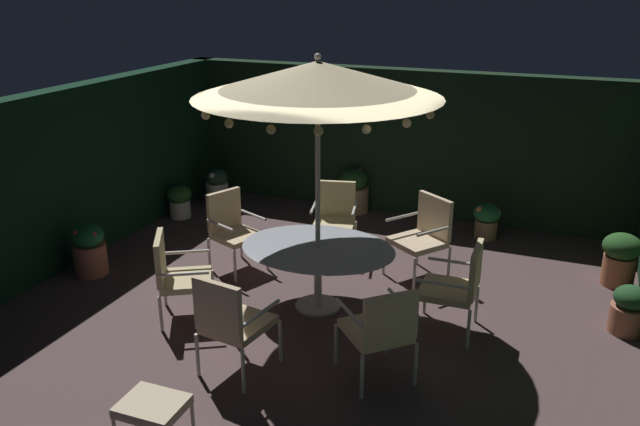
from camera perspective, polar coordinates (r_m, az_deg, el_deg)
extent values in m
cube|color=#4F3B3A|center=(7.67, 0.35, -7.91)|extent=(7.48, 7.15, 0.02)
cube|color=black|center=(10.33, 7.43, 6.16)|extent=(7.48, 0.30, 2.27)
cube|color=black|center=(9.09, -21.21, 3.04)|extent=(0.30, 7.15, 2.27)
cylinder|color=beige|center=(7.56, -0.19, -8.12)|extent=(0.52, 0.52, 0.03)
cylinder|color=beige|center=(7.40, -0.19, -5.76)|extent=(0.09, 0.09, 0.72)
ellipsoid|color=#9CA3AD|center=(7.25, -0.19, -3.08)|extent=(1.76, 1.39, 0.03)
cylinder|color=beige|center=(7.05, -0.20, 0.93)|extent=(0.06, 0.06, 2.55)
cone|color=beige|center=(6.74, -0.21, 11.67)|extent=(2.60, 2.60, 0.37)
sphere|color=beige|center=(6.71, -0.21, 13.56)|extent=(0.07, 0.07, 0.07)
sphere|color=#F9DB8C|center=(6.40, 9.66, 8.50)|extent=(0.09, 0.09, 0.09)
sphere|color=#F9DB8C|center=(6.86, 9.89, 9.23)|extent=(0.09, 0.09, 0.09)
sphere|color=#F9DB8C|center=(7.33, 8.46, 10.00)|extent=(0.09, 0.09, 0.09)
sphere|color=#F9DB8C|center=(7.68, 5.90, 10.56)|extent=(0.09, 0.09, 0.09)
sphere|color=#F9DB8C|center=(7.87, 3.32, 10.85)|extent=(0.09, 0.09, 0.09)
sphere|color=#F9DB8C|center=(7.95, -0.45, 10.98)|extent=(0.09, 0.09, 0.09)
sphere|color=#F9DB8C|center=(7.89, -3.25, 10.88)|extent=(0.09, 0.09, 0.09)
sphere|color=#F9DB8C|center=(7.62, -6.95, 10.44)|extent=(0.09, 0.09, 0.09)
sphere|color=#F9DB8C|center=(7.32, -8.94, 9.95)|extent=(0.09, 0.09, 0.09)
sphere|color=#F9DB8C|center=(6.84, -10.32, 9.18)|extent=(0.09, 0.09, 0.09)
sphere|color=#F9DB8C|center=(6.38, -10.00, 8.43)|extent=(0.09, 0.09, 0.09)
sphere|color=#F9DB8C|center=(5.98, -8.00, 7.78)|extent=(0.09, 0.09, 0.09)
sphere|color=#F9DB8C|center=(5.71, -4.32, 7.32)|extent=(0.09, 0.09, 0.09)
sphere|color=#F9DB8C|center=(5.62, -0.14, 7.19)|extent=(0.09, 0.09, 0.09)
sphere|color=#F9DB8C|center=(5.71, 4.09, 7.35)|extent=(0.09, 0.09, 0.09)
sphere|color=#F9DB8C|center=(5.99, 7.62, 7.81)|extent=(0.09, 0.09, 0.09)
cylinder|color=beige|center=(7.89, 8.28, -5.39)|extent=(0.04, 0.04, 0.44)
cylinder|color=beige|center=(8.31, 5.62, -3.93)|extent=(0.04, 0.04, 0.44)
cylinder|color=beige|center=(8.24, 11.25, -4.44)|extent=(0.04, 0.04, 0.44)
cylinder|color=beige|center=(8.64, 8.55, -3.10)|extent=(0.04, 0.04, 0.44)
cube|color=beige|center=(8.16, 8.51, -2.55)|extent=(0.79, 0.78, 0.07)
cube|color=beige|center=(8.23, 10.03, -0.26)|extent=(0.50, 0.38, 0.52)
cylinder|color=beige|center=(7.87, 10.01, -1.57)|extent=(0.34, 0.46, 0.04)
cylinder|color=beige|center=(8.28, 7.26, -0.31)|extent=(0.34, 0.46, 0.04)
cylinder|color=beige|center=(8.52, 2.81, -3.32)|extent=(0.04, 0.04, 0.42)
cylinder|color=beige|center=(8.58, -0.83, -3.12)|extent=(0.04, 0.04, 0.42)
cylinder|color=beige|center=(9.01, 3.13, -2.00)|extent=(0.04, 0.04, 0.42)
cylinder|color=beige|center=(9.07, -0.30, -1.82)|extent=(0.04, 0.04, 0.42)
cube|color=beige|center=(8.70, 1.21, -1.06)|extent=(0.64, 0.63, 0.07)
cube|color=beige|center=(8.84, 1.43, 1.26)|extent=(0.52, 0.18, 0.50)
cylinder|color=beige|center=(8.59, 3.03, 0.36)|extent=(0.16, 0.50, 0.04)
cylinder|color=beige|center=(8.65, -0.57, 0.54)|extent=(0.16, 0.50, 0.04)
cylinder|color=silver|center=(8.43, -4.65, -3.61)|extent=(0.04, 0.04, 0.43)
cylinder|color=silver|center=(8.13, -7.47, -4.64)|extent=(0.04, 0.04, 0.43)
cylinder|color=silver|center=(8.81, -6.93, -2.60)|extent=(0.04, 0.04, 0.43)
cylinder|color=silver|center=(8.53, -9.69, -3.54)|extent=(0.04, 0.04, 0.43)
cube|color=beige|center=(8.38, -7.26, -2.02)|extent=(0.69, 0.68, 0.07)
cube|color=beige|center=(8.46, -8.42, 0.27)|extent=(0.25, 0.49, 0.51)
cylinder|color=silver|center=(8.45, -5.93, -0.16)|extent=(0.49, 0.23, 0.04)
cylinder|color=silver|center=(8.15, -8.78, -1.06)|extent=(0.49, 0.23, 0.04)
cylinder|color=beige|center=(7.68, -9.38, -6.36)|extent=(0.04, 0.04, 0.41)
cylinder|color=beige|center=(7.16, -9.41, -8.43)|extent=(0.04, 0.04, 0.41)
cylinder|color=beige|center=(7.71, -13.45, -6.54)|extent=(0.04, 0.04, 0.41)
cylinder|color=beige|center=(7.19, -13.79, -8.61)|extent=(0.04, 0.04, 0.41)
cube|color=#CEBC8A|center=(7.32, -11.64, -5.79)|extent=(0.75, 0.76, 0.07)
cube|color=#CEBC8A|center=(7.23, -13.85, -3.85)|extent=(0.34, 0.51, 0.50)
cylinder|color=beige|center=(7.50, -11.65, -3.38)|extent=(0.47, 0.30, 0.04)
cylinder|color=beige|center=(6.97, -11.86, -5.27)|extent=(0.47, 0.30, 0.04)
cylinder|color=silver|center=(6.76, -7.33, -9.92)|extent=(0.04, 0.04, 0.45)
cylinder|color=silver|center=(6.48, -3.49, -11.20)|extent=(0.04, 0.04, 0.45)
cylinder|color=silver|center=(6.37, -10.70, -12.15)|extent=(0.04, 0.04, 0.45)
cylinder|color=silver|center=(6.07, -6.75, -13.67)|extent=(0.04, 0.04, 0.45)
cube|color=beige|center=(6.28, -7.16, -9.67)|extent=(0.61, 0.66, 0.07)
cube|color=beige|center=(5.94, -8.98, -8.32)|extent=(0.52, 0.14, 0.52)
cylinder|color=silver|center=(6.34, -9.18, -7.47)|extent=(0.12, 0.57, 0.04)
cylinder|color=silver|center=(6.04, -5.19, -8.74)|extent=(0.12, 0.57, 0.04)
cylinder|color=beige|center=(6.43, 1.41, -11.48)|extent=(0.04, 0.04, 0.44)
cylinder|color=beige|center=(6.64, 5.83, -10.51)|extent=(0.04, 0.04, 0.44)
cylinder|color=beige|center=(5.98, 3.69, -14.19)|extent=(0.04, 0.04, 0.44)
cylinder|color=beige|center=(6.20, 8.38, -13.02)|extent=(0.04, 0.04, 0.44)
cube|color=beige|center=(6.17, 4.89, -10.24)|extent=(0.78, 0.79, 0.07)
cube|color=beige|center=(5.82, 6.22, -9.22)|extent=(0.42, 0.41, 0.47)
cylinder|color=beige|center=(5.95, 2.57, -8.71)|extent=(0.41, 0.43, 0.04)
cylinder|color=beige|center=(6.17, 7.26, -7.74)|extent=(0.41, 0.43, 0.04)
cylinder|color=silver|center=(6.93, 8.18, -9.24)|extent=(0.04, 0.04, 0.44)
cylinder|color=silver|center=(7.43, 9.20, -7.16)|extent=(0.04, 0.04, 0.44)
cylinder|color=silver|center=(6.85, 12.89, -9.93)|extent=(0.04, 0.04, 0.44)
cylinder|color=silver|center=(7.36, 13.57, -7.77)|extent=(0.04, 0.04, 0.44)
cube|color=beige|center=(7.02, 11.10, -6.67)|extent=(0.57, 0.58, 0.07)
cube|color=beige|center=(6.87, 13.50, -4.87)|extent=(0.07, 0.56, 0.50)
cylinder|color=silver|center=(6.67, 10.77, -6.15)|extent=(0.55, 0.05, 0.04)
cylinder|color=silver|center=(7.19, 11.62, -4.21)|extent=(0.55, 0.05, 0.04)
cylinder|color=beige|center=(5.95, -15.19, -15.98)|extent=(0.03, 0.03, 0.30)
cylinder|color=beige|center=(5.72, -11.11, -17.26)|extent=(0.03, 0.03, 0.30)
cube|color=beige|center=(5.59, -14.49, -16.08)|extent=(0.52, 0.43, 0.08)
cylinder|color=tan|center=(10.51, 2.93, 1.24)|extent=(0.49, 0.49, 0.41)
ellipsoid|color=#224E22|center=(10.41, 2.96, 2.97)|extent=(0.47, 0.47, 0.33)
sphere|color=#E04D6E|center=(10.38, 3.59, 3.02)|extent=(0.11, 0.11, 0.11)
sphere|color=#D4537A|center=(10.49, 3.52, 3.66)|extent=(0.10, 0.10, 0.10)
sphere|color=#D64F69|center=(10.57, 2.56, 3.39)|extent=(0.09, 0.09, 0.09)
sphere|color=#DE4B63|center=(10.34, 2.37, 2.89)|extent=(0.10, 0.10, 0.10)
sphere|color=#EB486B|center=(10.28, 2.76, 2.93)|extent=(0.10, 0.10, 0.10)
cylinder|color=#AC654A|center=(8.78, -19.47, -3.82)|extent=(0.42, 0.42, 0.41)
ellipsoid|color=#1A5E2F|center=(8.67, -19.71, -1.92)|extent=(0.40, 0.40, 0.28)
sphere|color=#CC3B37|center=(8.52, -19.22, -1.81)|extent=(0.07, 0.07, 0.07)
sphere|color=red|center=(8.81, -19.72, -1.38)|extent=(0.07, 0.07, 0.07)
sphere|color=red|center=(8.58, -20.68, -1.66)|extent=(0.06, 0.06, 0.06)
cylinder|color=beige|center=(10.48, -12.17, 0.36)|extent=(0.33, 0.33, 0.27)
ellipsoid|color=#265521|center=(10.41, -12.27, 1.62)|extent=(0.38, 0.38, 0.27)
sphere|color=orange|center=(10.38, -11.76, 1.66)|extent=(0.09, 0.09, 0.09)
sphere|color=orange|center=(10.52, -11.86, 2.17)|extent=(0.09, 0.09, 0.09)
sphere|color=orange|center=(10.46, -12.65, 2.09)|extent=(0.08, 0.08, 0.08)
sphere|color=#D77D3F|center=(10.31, -12.78, 1.49)|extent=(0.07, 0.07, 0.07)
cylinder|color=beige|center=(10.90, -8.98, 1.67)|extent=(0.36, 0.36, 0.40)
ellipsoid|color=#224230|center=(10.81, -9.06, 3.16)|extent=(0.36, 0.36, 0.25)
sphere|color=silver|center=(10.74, -8.50, 3.09)|extent=(0.07, 0.07, 0.07)
sphere|color=silver|center=(10.90, -8.74, 3.65)|extent=(0.07, 0.07, 0.07)
sphere|color=silver|center=(10.85, -9.71, 3.20)|extent=(0.10, 0.10, 0.10)
sphere|color=beige|center=(10.69, -9.42, 3.22)|extent=(0.11, 0.11, 0.11)
cylinder|color=#A55F47|center=(7.74, 25.39, -8.38)|extent=(0.39, 0.39, 0.31)
ellipsoid|color=#204723|center=(7.63, 25.67, -6.71)|extent=(0.36, 0.36, 0.25)
sphere|color=#DFD154|center=(7.69, 25.62, -6.02)|extent=(0.09, 0.09, 0.09)
sphere|color=yellow|center=(7.58, 24.97, -6.47)|extent=(0.10, 0.10, 0.10)
sphere|color=#F5CC4C|center=(7.52, 25.64, -6.67)|extent=(0.07, 0.07, 0.07)
cylinder|color=#B26743|center=(8.81, 24.70, -4.58)|extent=(0.39, 0.39, 0.38)
ellipsoid|color=#264E21|center=(8.69, 25.00, -2.68)|extent=(0.46, 0.46, 0.32)
sphere|color=orange|center=(8.68, 25.81, -2.74)|extent=(0.09, 0.09, 0.09)
sphere|color=orange|center=(8.76, 24.46, -2.26)|extent=(0.06, 0.06, 0.06)
sphere|color=orange|center=(8.57, 24.61, -2.51)|extent=(0.08, 0.08, 0.08)
cylinder|color=olive|center=(9.72, 14.33, -1.37)|extent=(0.33, 0.33, 0.28)
ellipsoid|color=#206533|center=(9.63, 14.46, 0.01)|extent=(0.40, 0.40, 0.28)
sphere|color=orange|center=(9.58, 15.30, 0.08)|extent=(0.09, 0.09, 0.09)
sphere|color=#DE7C42|center=(9.72, 14.73, 0.71)|extent=(0.07, 0.07, 0.07)
sphere|color=orange|center=(9.70, 14.04, 0.45)|extent=(0.10, 0.10, 0.10)
sphere|color=orange|center=(9.52, 13.82, 0.32)|extent=(0.09, 0.09, 0.09)
sphere|color=#DF8542|center=(9.50, 14.77, 0.01)|extent=(0.07, 0.07, 0.07)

